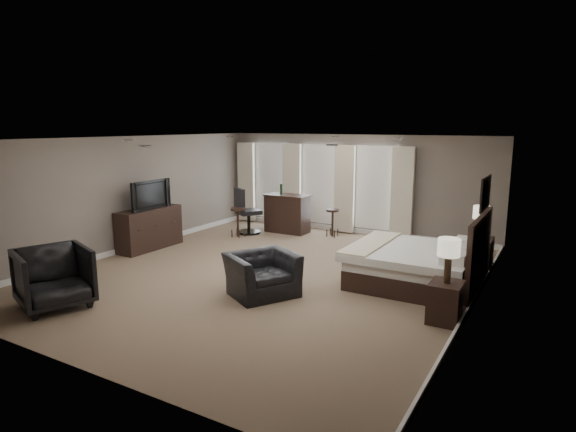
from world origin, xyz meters
The scene contains 16 objects.
room centered at (0.00, 0.00, 1.30)m, with size 7.60×8.60×2.64m.
window_bay centered at (-1.00, 4.11, 1.20)m, with size 5.25×0.20×2.30m.
bed centered at (2.58, 0.81, 0.69)m, with size 2.16×2.06×1.37m, color silver.
nightstand_near centered at (3.47, -0.64, 0.30)m, with size 0.45×0.55×0.60m, color black.
nightstand_far centered at (3.47, 2.26, 0.33)m, with size 0.50×0.61×0.66m, color black.
lamp_near centered at (3.47, -0.64, 0.93)m, with size 0.32×0.32×0.66m, color beige.
lamp_far centered at (3.47, 2.26, 0.98)m, with size 0.31×0.31×0.64m, color beige.
wall_art centered at (3.70, 0.81, 1.75)m, with size 0.04×0.96×0.56m, color slate.
dresser centered at (-3.45, 0.27, 0.47)m, with size 0.53×1.63×0.95m, color black.
tv centered at (-3.45, 0.27, 1.02)m, with size 1.16×0.67×0.15m, color black.
armchair_near centered at (0.52, -1.02, 0.48)m, with size 1.10×0.71×0.96m, color black.
armchair_far centered at (-2.02, -3.14, 0.53)m, with size 1.03×0.96×1.06m, color black.
bar_counter centered at (-1.55, 3.38, 0.51)m, with size 1.18×0.61×1.03m, color black.
bar_stool_left centered at (-2.36, 2.24, 0.38)m, with size 0.36×0.36×0.76m, color black.
bar_stool_right centered at (-0.28, 3.51, 0.36)m, with size 0.34×0.34×0.72m, color black.
desk_chair centered at (-2.36, 2.74, 0.61)m, with size 0.62×0.62×1.23m, color black.
Camera 1 is at (4.82, -7.57, 2.86)m, focal length 30.00 mm.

